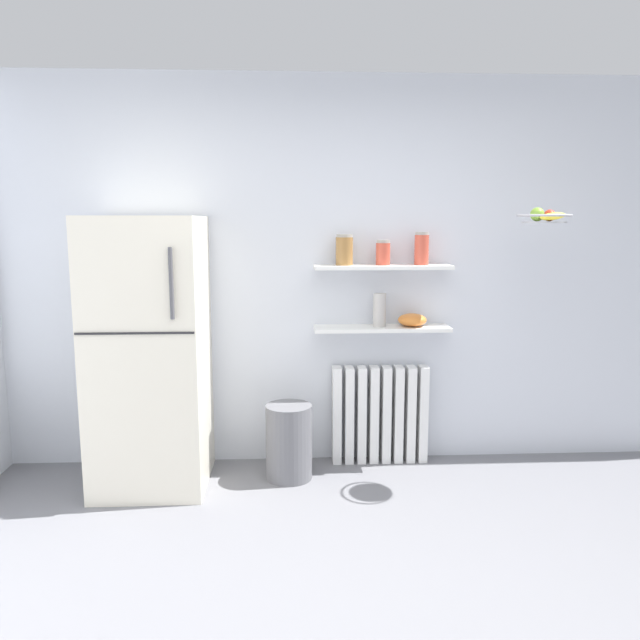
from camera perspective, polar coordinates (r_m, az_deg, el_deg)
ground_plane at (r=3.12m, az=3.08°, el=-22.80°), size 7.04×7.04×0.00m
back_wall at (r=4.21m, az=1.03°, el=4.34°), size 7.04×0.10×2.60m
refrigerator at (r=3.97m, az=-15.45°, el=-2.99°), size 0.68×0.73×1.68m
radiator at (r=4.31m, az=5.55°, el=-8.69°), size 0.65×0.12×0.67m
wall_shelf_lower at (r=4.13m, az=5.74°, el=-0.78°), size 0.90×0.22×0.02m
wall_shelf_upper at (r=4.08m, az=5.83°, el=4.91°), size 0.90×0.22×0.02m
storage_jar_0 at (r=4.05m, az=2.26°, el=6.50°), size 0.11×0.11×0.20m
storage_jar_1 at (r=4.08m, az=5.85°, el=6.21°), size 0.09×0.09×0.16m
storage_jar_2 at (r=4.12m, az=9.38°, el=6.53°), size 0.09×0.09×0.22m
vase at (r=4.11m, az=5.53°, el=0.92°), size 0.08×0.08×0.22m
shelf_bowl at (r=4.16m, az=8.53°, el=0.01°), size 0.19×0.19×0.09m
trash_bin at (r=4.05m, az=-2.89°, el=-11.19°), size 0.30×0.30×0.49m
hanging_fruit_basket at (r=3.97m, az=20.06°, el=8.97°), size 0.32×0.32×0.09m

